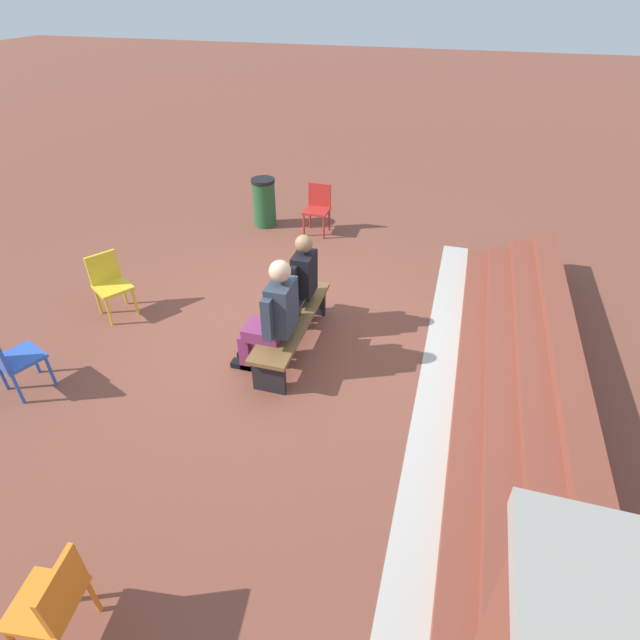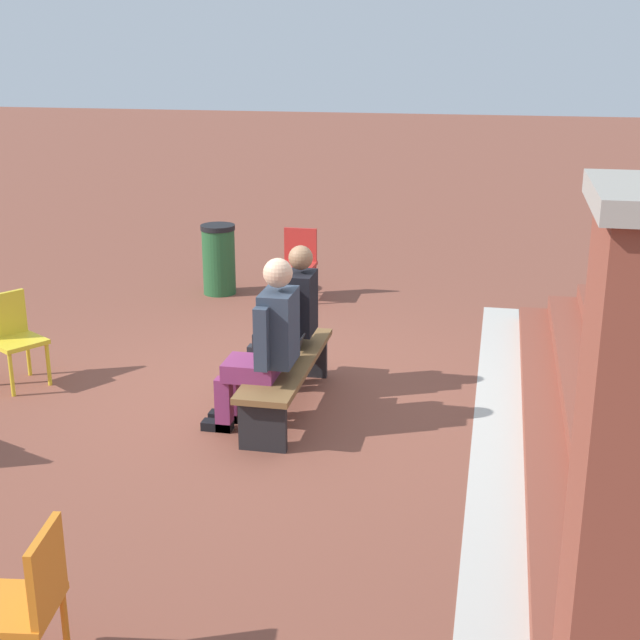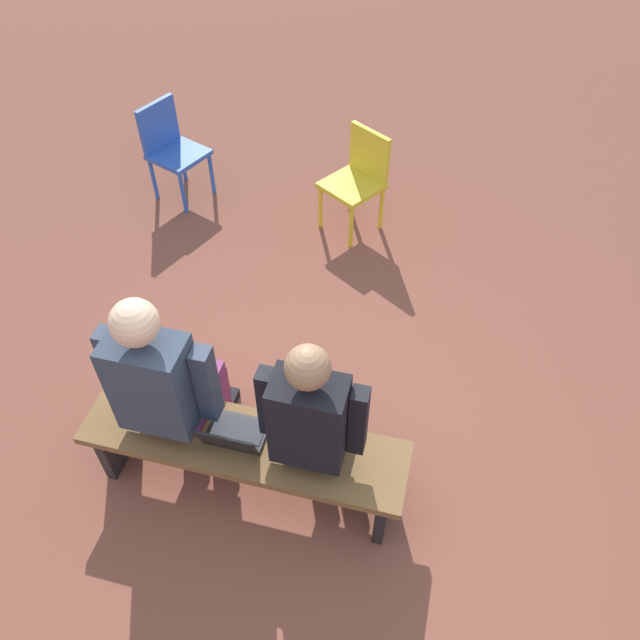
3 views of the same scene
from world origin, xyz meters
name	(u,v)px [view 2 (image 2 of 3)]	position (x,y,z in m)	size (l,w,h in m)	color
ground_plane	(276,396)	(0.00, 0.00, 0.00)	(60.00, 60.00, 0.00)	brown
concrete_strip	(498,426)	(0.28, 1.94, 0.00)	(6.75, 0.40, 0.01)	#B7B2A8
brick_steps	(622,411)	(0.28, 2.89, 0.23)	(5.95, 1.20, 0.60)	brown
bench	(287,371)	(0.28, 0.17, 0.35)	(1.80, 0.44, 0.45)	brown
person_student	(289,316)	(-0.11, 0.10, 0.72)	(0.55, 0.69, 1.35)	#232328
person_adult	(265,341)	(0.69, 0.10, 0.75)	(0.59, 0.75, 1.43)	#7F2D5B
laptop	(287,356)	(0.32, 0.18, 0.50)	(0.32, 0.29, 0.21)	black
plastic_chair_foreground	(299,259)	(-3.06, -0.48, 0.48)	(0.42, 0.42, 0.84)	red
plastic_chair_near_bench_right	(27,598)	(3.79, -0.26, 0.48)	(0.47, 0.47, 0.84)	orange
plastic_chair_mid_courtyard	(13,333)	(0.18, -2.40, 0.48)	(0.58, 0.58, 0.84)	gold
litter_bin	(219,259)	(-3.06, -1.49, 0.43)	(0.42, 0.42, 0.86)	#23562D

